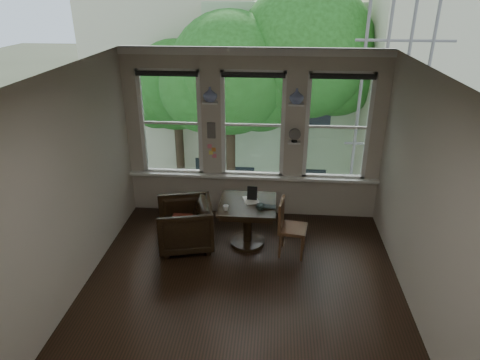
# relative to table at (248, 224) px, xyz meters

# --- Properties ---
(ground) EXTENTS (4.50, 4.50, 0.00)m
(ground) POSITION_rel_table_xyz_m (0.00, -1.10, -0.38)
(ground) COLOR black
(ground) RESTS_ON ground
(ceiling) EXTENTS (4.50, 4.50, 0.00)m
(ceiling) POSITION_rel_table_xyz_m (0.00, -1.10, 2.62)
(ceiling) COLOR silver
(ceiling) RESTS_ON ground
(wall_back) EXTENTS (4.50, 0.00, 4.50)m
(wall_back) POSITION_rel_table_xyz_m (0.00, 1.15, 1.12)
(wall_back) COLOR #BCB3A0
(wall_back) RESTS_ON ground
(wall_front) EXTENTS (4.50, 0.00, 4.50)m
(wall_front) POSITION_rel_table_xyz_m (0.00, -3.35, 1.12)
(wall_front) COLOR #BCB3A0
(wall_front) RESTS_ON ground
(wall_left) EXTENTS (0.00, 4.50, 4.50)m
(wall_left) POSITION_rel_table_xyz_m (-2.25, -1.10, 1.12)
(wall_left) COLOR #BCB3A0
(wall_left) RESTS_ON ground
(wall_right) EXTENTS (0.00, 4.50, 4.50)m
(wall_right) POSITION_rel_table_xyz_m (2.25, -1.10, 1.12)
(wall_right) COLOR #BCB3A0
(wall_right) RESTS_ON ground
(window_left) EXTENTS (1.10, 0.12, 1.90)m
(window_left) POSITION_rel_table_xyz_m (-1.45, 1.15, 1.32)
(window_left) COLOR white
(window_left) RESTS_ON ground
(window_center) EXTENTS (1.10, 0.12, 1.90)m
(window_center) POSITION_rel_table_xyz_m (0.00, 1.15, 1.32)
(window_center) COLOR white
(window_center) RESTS_ON ground
(window_right) EXTENTS (1.10, 0.12, 1.90)m
(window_right) POSITION_rel_table_xyz_m (1.45, 1.15, 1.32)
(window_right) COLOR white
(window_right) RESTS_ON ground
(shelf_left) EXTENTS (0.26, 0.16, 0.03)m
(shelf_left) POSITION_rel_table_xyz_m (-0.72, 1.05, 1.73)
(shelf_left) COLOR white
(shelf_left) RESTS_ON ground
(shelf_right) EXTENTS (0.26, 0.16, 0.03)m
(shelf_right) POSITION_rel_table_xyz_m (0.73, 1.05, 1.73)
(shelf_right) COLOR white
(shelf_right) RESTS_ON ground
(intercom) EXTENTS (0.14, 0.06, 0.28)m
(intercom) POSITION_rel_table_xyz_m (-0.72, 1.08, 1.23)
(intercom) COLOR #59544F
(intercom) RESTS_ON ground
(sticky_notes) EXTENTS (0.16, 0.01, 0.24)m
(sticky_notes) POSITION_rel_table_xyz_m (-0.72, 1.09, 0.88)
(sticky_notes) COLOR pink
(sticky_notes) RESTS_ON ground
(desk_fan) EXTENTS (0.20, 0.20, 0.24)m
(desk_fan) POSITION_rel_table_xyz_m (0.73, 1.03, 1.16)
(desk_fan) COLOR #59544F
(desk_fan) RESTS_ON ground
(vase_left) EXTENTS (0.24, 0.24, 0.25)m
(vase_left) POSITION_rel_table_xyz_m (-0.72, 1.05, 1.86)
(vase_left) COLOR white
(vase_left) RESTS_ON shelf_left
(vase_right) EXTENTS (0.24, 0.24, 0.25)m
(vase_right) POSITION_rel_table_xyz_m (0.73, 1.05, 1.86)
(vase_right) COLOR white
(vase_right) RESTS_ON shelf_right
(table) EXTENTS (0.90, 0.90, 0.75)m
(table) POSITION_rel_table_xyz_m (0.00, 0.00, 0.00)
(table) COLOR black
(table) RESTS_ON ground
(armchair_left) EXTENTS (1.05, 1.03, 0.79)m
(armchair_left) POSITION_rel_table_xyz_m (-1.00, -0.15, 0.02)
(armchair_left) COLOR black
(armchair_left) RESTS_ON ground
(cushion_red) EXTENTS (0.45, 0.45, 0.06)m
(cushion_red) POSITION_rel_table_xyz_m (-1.00, -0.15, 0.08)
(cushion_red) COLOR maroon
(cushion_red) RESTS_ON armchair_left
(side_chair_right) EXTENTS (0.48, 0.48, 0.92)m
(side_chair_right) POSITION_rel_table_xyz_m (0.72, -0.22, 0.09)
(side_chair_right) COLOR #412517
(side_chair_right) RESTS_ON ground
(laptop) EXTENTS (0.34, 0.24, 0.03)m
(laptop) POSITION_rel_table_xyz_m (0.29, -0.16, 0.39)
(laptop) COLOR black
(laptop) RESTS_ON table
(mug) EXTENTS (0.10, 0.10, 0.08)m
(mug) POSITION_rel_table_xyz_m (-0.32, -0.26, 0.42)
(mug) COLOR white
(mug) RESTS_ON table
(drinking_glass) EXTENTS (0.15, 0.15, 0.10)m
(drinking_glass) POSITION_rel_table_xyz_m (0.21, -0.21, 0.43)
(drinking_glass) COLOR white
(drinking_glass) RESTS_ON table
(tablet) EXTENTS (0.17, 0.09, 0.22)m
(tablet) POSITION_rel_table_xyz_m (0.06, 0.15, 0.48)
(tablet) COLOR black
(tablet) RESTS_ON table
(papers) EXTENTS (0.29, 0.35, 0.00)m
(papers) POSITION_rel_table_xyz_m (0.04, 0.11, 0.38)
(papers) COLOR silver
(papers) RESTS_ON table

